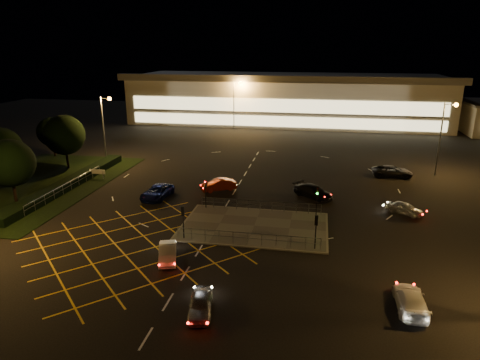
% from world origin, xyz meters
% --- Properties ---
extents(ground, '(180.00, 180.00, 0.00)m').
position_xyz_m(ground, '(0.00, 0.00, 0.00)').
color(ground, black).
rests_on(ground, ground).
extents(pedestrian_island, '(14.00, 9.00, 0.12)m').
position_xyz_m(pedestrian_island, '(2.00, -2.00, 0.06)').
color(pedestrian_island, '#4C4944').
rests_on(pedestrian_island, ground).
extents(grass_verge, '(18.00, 30.00, 0.08)m').
position_xyz_m(grass_verge, '(-28.00, 6.00, 0.04)').
color(grass_verge, black).
rests_on(grass_verge, ground).
extents(hedge, '(2.00, 26.00, 1.00)m').
position_xyz_m(hedge, '(-23.00, 6.00, 0.50)').
color(hedge, black).
rests_on(hedge, ground).
extents(supermarket, '(72.00, 26.50, 10.50)m').
position_xyz_m(supermarket, '(0.00, 61.95, 5.31)').
color(supermarket, beige).
rests_on(supermarket, ground).
extents(streetlight_nw, '(1.78, 0.56, 10.03)m').
position_xyz_m(streetlight_nw, '(-23.56, 18.00, 6.56)').
color(streetlight_nw, slate).
rests_on(streetlight_nw, ground).
extents(streetlight_ne, '(1.78, 0.56, 10.03)m').
position_xyz_m(streetlight_ne, '(24.44, 20.00, 6.56)').
color(streetlight_ne, slate).
rests_on(streetlight_ne, ground).
extents(streetlight_far_left, '(1.78, 0.56, 10.03)m').
position_xyz_m(streetlight_far_left, '(-9.56, 48.00, 6.56)').
color(streetlight_far_left, slate).
rests_on(streetlight_far_left, ground).
extents(streetlight_far_right, '(1.78, 0.56, 10.03)m').
position_xyz_m(streetlight_far_right, '(30.44, 50.00, 6.56)').
color(streetlight_far_right, slate).
rests_on(streetlight_far_right, ground).
extents(signal_sw, '(0.28, 0.30, 3.15)m').
position_xyz_m(signal_sw, '(-4.00, -5.99, 2.37)').
color(signal_sw, black).
rests_on(signal_sw, pedestrian_island).
extents(signal_se, '(0.28, 0.30, 3.15)m').
position_xyz_m(signal_se, '(8.00, -5.99, 2.37)').
color(signal_se, black).
rests_on(signal_se, pedestrian_island).
extents(signal_nw, '(0.28, 0.30, 3.15)m').
position_xyz_m(signal_nw, '(-4.00, 1.99, 2.37)').
color(signal_nw, black).
rests_on(signal_nw, pedestrian_island).
extents(signal_ne, '(0.28, 0.30, 3.15)m').
position_xyz_m(signal_ne, '(8.00, 1.99, 2.37)').
color(signal_ne, black).
rests_on(signal_ne, pedestrian_island).
extents(tree_b, '(5.40, 5.40, 7.35)m').
position_xyz_m(tree_b, '(-32.00, 6.00, 4.64)').
color(tree_b, black).
rests_on(tree_b, ground).
extents(tree_c, '(5.76, 5.76, 7.84)m').
position_xyz_m(tree_c, '(-28.00, 14.00, 4.95)').
color(tree_c, black).
rests_on(tree_c, ground).
extents(tree_d, '(4.68, 4.68, 6.37)m').
position_xyz_m(tree_d, '(-34.00, 20.00, 4.02)').
color(tree_d, black).
rests_on(tree_d, ground).
extents(tree_e, '(5.40, 5.40, 7.35)m').
position_xyz_m(tree_e, '(-26.00, 0.00, 4.64)').
color(tree_e, black).
rests_on(tree_e, ground).
extents(car_near_silver, '(2.23, 4.07, 1.31)m').
position_xyz_m(car_near_silver, '(0.61, -16.80, 0.66)').
color(car_near_silver, silver).
rests_on(car_near_silver, ground).
extents(car_queue_white, '(2.54, 4.18, 1.30)m').
position_xyz_m(car_queue_white, '(-4.11, -10.10, 0.65)').
color(car_queue_white, silver).
rests_on(car_queue_white, ground).
extents(car_left_blue, '(2.92, 5.54, 1.49)m').
position_xyz_m(car_left_blue, '(-10.51, 4.20, 0.74)').
color(car_left_blue, '#0D1853').
rests_on(car_left_blue, ground).
extents(car_far_dkgrey, '(5.25, 4.66, 1.46)m').
position_xyz_m(car_far_dkgrey, '(7.56, 7.85, 0.73)').
color(car_far_dkgrey, black).
rests_on(car_far_dkgrey, ground).
extents(car_right_silver, '(4.03, 3.28, 1.29)m').
position_xyz_m(car_right_silver, '(17.25, 4.28, 0.65)').
color(car_right_silver, silver).
rests_on(car_right_silver, ground).
extents(car_circ_red, '(4.59, 3.54, 1.45)m').
position_xyz_m(car_circ_red, '(-4.03, 8.26, 0.73)').
color(car_circ_red, maroon).
rests_on(car_circ_red, ground).
extents(car_east_grey, '(5.42, 2.58, 1.49)m').
position_xyz_m(car_east_grey, '(18.03, 18.25, 0.75)').
color(car_east_grey, black).
rests_on(car_east_grey, ground).
extents(car_approach_white, '(1.93, 4.70, 1.36)m').
position_xyz_m(car_approach_white, '(14.55, -13.75, 0.68)').
color(car_approach_white, silver).
rests_on(car_approach_white, ground).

